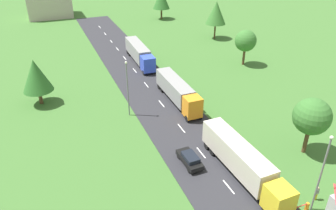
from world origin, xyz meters
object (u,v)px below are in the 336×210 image
lamppost_second (128,86)px  distant_building (49,4)px  barrier_gate (301,208)px  tree_pine (36,76)px  car_second (190,159)px  lamppost_lead (322,171)px  truck_second (177,91)px  tree_birch (312,117)px  truck_lead (242,161)px  person_lead (317,193)px  truck_third (139,53)px  tree_oak (246,41)px  tree_elm (216,13)px

lamppost_second → distant_building: size_ratio=0.67×
barrier_gate → tree_pine: bearing=123.7°
car_second → lamppost_lead: 14.78m
truck_second → tree_birch: 21.18m
truck_lead → distant_building: distant_building is taller
distant_building → person_lead: bearing=-78.3°
barrier_gate → tree_birch: size_ratio=0.61×
tree_pine → lamppost_second: bearing=-36.3°
tree_birch → truck_third: bearing=105.0°
car_second → lamppost_second: lamppost_second is taller
truck_lead → lamppost_second: size_ratio=1.66×
truck_lead → person_lead: bearing=-49.7°
tree_oak → truck_third: bearing=155.2°
tree_pine → person_lead: bearing=-52.5°
lamppost_second → tree_elm: 42.88m
lamppost_lead → lamppost_second: size_ratio=1.03×
car_second → barrier_gate: size_ratio=0.93×
truck_second → tree_birch: tree_birch is taller
person_lead → lamppost_second: 28.35m
car_second → tree_birch: 15.76m
truck_second → tree_elm: (22.73, 28.32, 4.42)m
distant_building → tree_pine: bearing=-96.0°
person_lead → tree_birch: tree_birch is taller
truck_lead → person_lead: 8.31m
car_second → tree_pine: (-15.92, 23.31, 4.18)m
tree_birch → distant_building: size_ratio=0.58×
barrier_gate → tree_pine: (-23.04, 34.58, 4.29)m
tree_oak → lamppost_lead: bearing=-113.4°
tree_oak → truck_lead: bearing=-123.8°
truck_lead → tree_elm: tree_elm is taller
lamppost_lead → distant_building: size_ratio=0.70×
person_lead → tree_elm: 57.08m
car_second → distant_building: bearing=96.5°
lamppost_second → distant_building: bearing=95.0°
car_second → person_lead: (9.92, -10.39, 0.12)m
truck_lead → tree_birch: size_ratio=1.91×
barrier_gate → distant_building: distant_building is taller
truck_second → barrier_gate: (2.16, -26.52, -1.44)m
distant_building → tree_elm: bearing=-47.0°
truck_lead → truck_third: (-0.01, 38.69, -0.04)m
truck_lead → tree_pine: size_ratio=1.93×
truck_second → barrier_gate: size_ratio=2.90×
truck_third → tree_pine: size_ratio=1.90×
truck_third → barrier_gate: size_ratio=3.12×
barrier_gate → truck_lead: bearing=109.3°
lamppost_lead → tree_elm: tree_elm is taller
tree_birch → tree_pine: bearing=139.1°
lamppost_second → truck_third: bearing=68.1°
barrier_gate → tree_oak: 40.78m
truck_second → lamppost_second: lamppost_second is taller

